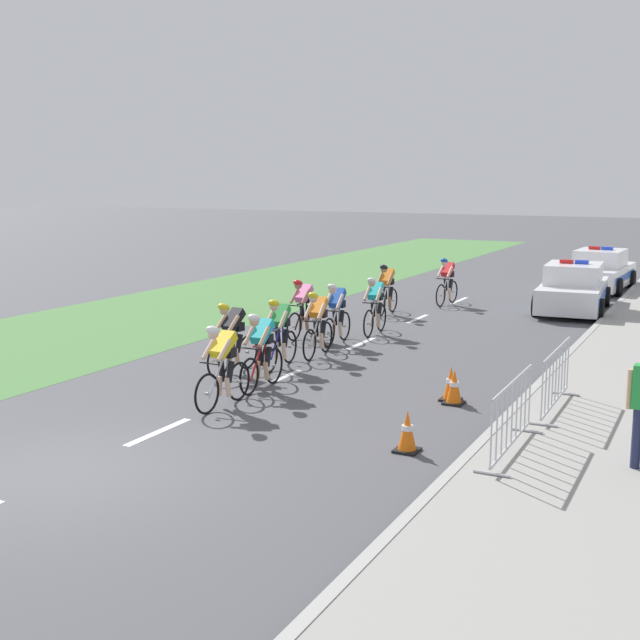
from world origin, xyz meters
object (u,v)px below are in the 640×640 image
at_px(cyclist_sixth, 336,312).
at_px(crowd_barrier_front, 512,417).
at_px(crowd_barrier_middle, 556,379).
at_px(cyclist_eighth, 375,305).
at_px(traffic_cone_mid, 451,384).
at_px(police_car_nearest, 573,289).
at_px(cyclist_lead, 222,364).
at_px(cyclist_third, 232,337).
at_px(cyclist_second, 261,350).
at_px(cyclist_seventh, 303,307).
at_px(cyclist_ninth, 387,289).
at_px(police_car_second, 600,272).
at_px(cyclist_tenth, 447,281).
at_px(traffic_cone_far, 407,432).
at_px(cyclist_fourth, 279,332).
at_px(cyclist_fifth, 318,323).
at_px(traffic_cone_near, 454,387).

bearing_deg(cyclist_sixth, crowd_barrier_front, -47.25).
bearing_deg(crowd_barrier_middle, cyclist_sixth, 147.46).
height_order(cyclist_eighth, traffic_cone_mid, cyclist_eighth).
distance_m(cyclist_eighth, police_car_nearest, 7.29).
height_order(cyclist_lead, cyclist_third, same).
bearing_deg(cyclist_second, cyclist_seventh, 109.25).
relative_size(cyclist_sixth, traffic_cone_mid, 2.69).
relative_size(cyclist_ninth, crowd_barrier_front, 0.74).
distance_m(cyclist_second, traffic_cone_mid, 3.66).
relative_size(cyclist_seventh, police_car_second, 0.38).
bearing_deg(cyclist_second, police_car_second, 78.35).
height_order(cyclist_lead, cyclist_tenth, same).
relative_size(cyclist_tenth, traffic_cone_far, 2.69).
xyz_separation_m(cyclist_lead, police_car_second, (3.62, 19.10, -0.11)).
bearing_deg(cyclist_second, crowd_barrier_middle, 7.95).
relative_size(cyclist_third, cyclist_sixth, 1.00).
bearing_deg(crowd_barrier_front, police_car_nearest, 96.64).
xyz_separation_m(cyclist_second, cyclist_fourth, (-0.59, 1.74, 0.00)).
bearing_deg(police_car_second, crowd_barrier_middle, -84.06).
xyz_separation_m(cyclist_fifth, cyclist_seventh, (-1.35, 1.83, 0.00)).
relative_size(cyclist_lead, cyclist_sixth, 1.00).
bearing_deg(traffic_cone_far, traffic_cone_mid, 95.85).
relative_size(cyclist_lead, traffic_cone_mid, 2.69).
xyz_separation_m(cyclist_sixth, cyclist_tenth, (0.43, 7.25, 0.00)).
bearing_deg(police_car_nearest, cyclist_eighth, -122.61).
height_order(cyclist_fifth, cyclist_eighth, same).
xyz_separation_m(police_car_nearest, police_car_second, (-0.00, 5.39, 0.00)).
bearing_deg(cyclist_tenth, crowd_barrier_front, -68.08).
bearing_deg(cyclist_sixth, cyclist_fourth, -89.34).
xyz_separation_m(cyclist_lead, traffic_cone_near, (3.61, 2.09, -0.48)).
xyz_separation_m(cyclist_tenth, crowd_barrier_middle, (5.62, -11.11, -0.14)).
xyz_separation_m(cyclist_sixth, police_car_second, (4.28, 13.10, -0.11)).
bearing_deg(cyclist_eighth, cyclist_third, -99.91).
bearing_deg(crowd_barrier_middle, cyclist_third, 179.28).
distance_m(cyclist_fourth, cyclist_seventh, 3.39).
bearing_deg(cyclist_sixth, traffic_cone_far, -56.61).
distance_m(cyclist_third, cyclist_fifth, 2.42).
bearing_deg(cyclist_ninth, traffic_cone_far, -66.17).
height_order(cyclist_fifth, crowd_barrier_middle, cyclist_fifth).
bearing_deg(cyclist_ninth, cyclist_fifth, -82.38).
relative_size(cyclist_second, traffic_cone_near, 2.69).
bearing_deg(cyclist_lead, traffic_cone_mid, 33.23).
bearing_deg(cyclist_eighth, cyclist_fifth, -91.85).
height_order(police_car_nearest, traffic_cone_far, police_car_nearest).
height_order(cyclist_fourth, traffic_cone_near, cyclist_fourth).
distance_m(cyclist_eighth, traffic_cone_mid, 6.52).
relative_size(cyclist_lead, cyclist_eighth, 1.00).
bearing_deg(cyclist_lead, cyclist_tenth, 90.98).
distance_m(crowd_barrier_front, traffic_cone_far, 1.55).
height_order(cyclist_eighth, police_car_nearest, police_car_nearest).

